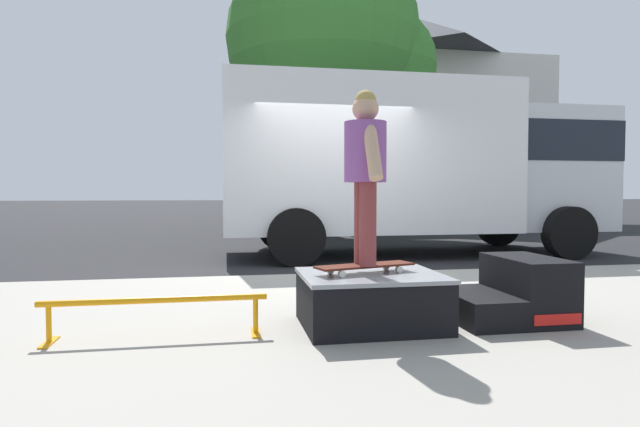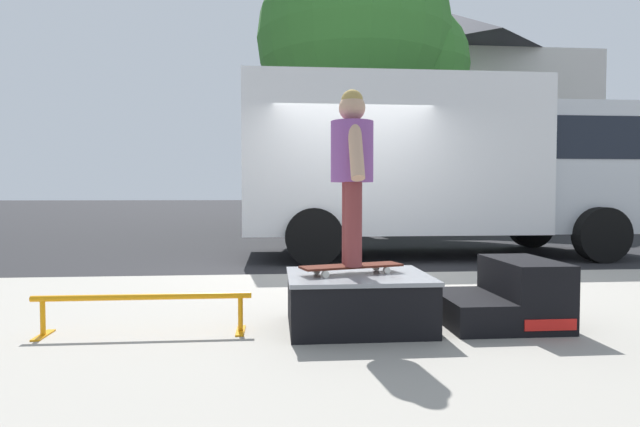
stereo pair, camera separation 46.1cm
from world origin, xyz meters
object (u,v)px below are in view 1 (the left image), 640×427
kicker_ramp (512,294)px  box_truck (415,162)px  skate_box (371,298)px  street_tree_main (335,47)px  skater_kid (365,163)px  grind_rail (156,307)px  skateboard (365,266)px

kicker_ramp → box_truck: (1.18, 5.31, 1.37)m
skate_box → street_tree_main: size_ratio=0.14×
skater_kid → street_tree_main: size_ratio=0.17×
skate_box → grind_rail: size_ratio=0.68×
grind_rail → street_tree_main: (3.31, 9.66, 4.58)m
grind_rail → skateboard: 1.54m
skateboard → street_tree_main: 10.69m
grind_rail → skateboard: size_ratio=1.92×
kicker_ramp → street_tree_main: size_ratio=0.11×
kicker_ramp → skateboard: kicker_ramp is taller
box_truck → kicker_ramp: bearing=-102.6°
kicker_ramp → street_tree_main: (0.57, 9.61, 4.59)m
skateboard → skater_kid: (0.00, 0.00, 0.78)m
box_truck → street_tree_main: 5.40m
kicker_ramp → grind_rail: bearing=-179.0°
skater_kid → box_truck: box_truck is taller
skateboard → skater_kid: 0.78m
skater_kid → skateboard: bearing=-90.0°
skater_kid → box_truck: 5.84m
skateboard → skater_kid: size_ratio=0.61×
kicker_ramp → skater_kid: bearing=179.9°
skateboard → kicker_ramp: bearing=-0.1°
skateboard → box_truck: bearing=65.7°
kicker_ramp → skateboard: bearing=179.9°
skater_kid → box_truck: bearing=65.7°
kicker_ramp → box_truck: 5.61m
kicker_ramp → street_tree_main: bearing=86.6°
skater_kid → skate_box: bearing=-3.3°
skater_kid → street_tree_main: 10.40m
grind_rail → box_truck: 6.78m
skate_box → street_tree_main: bearing=79.8°
kicker_ramp → box_truck: size_ratio=0.13×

